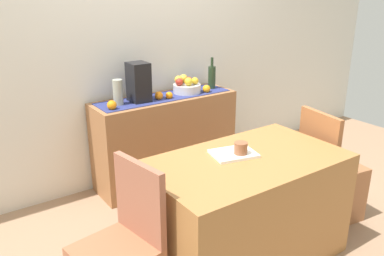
{
  "coord_description": "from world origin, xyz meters",
  "views": [
    {
      "loc": [
        -1.71,
        -2.09,
        1.79
      ],
      "look_at": [
        0.02,
        0.39,
        0.7
      ],
      "focal_mm": 37.62,
      "sensor_mm": 36.0,
      "label": 1
    }
  ],
  "objects_px": {
    "wine_bottle": "(212,77)",
    "coffee_maker": "(139,82)",
    "sideboard_console": "(166,140)",
    "coffee_cup": "(241,149)",
    "dining_table": "(244,209)",
    "open_book": "(233,154)",
    "chair_by_corner": "(329,186)",
    "ceramic_vase": "(118,93)",
    "fruit_bowl": "(187,88)"
  },
  "relations": [
    {
      "from": "wine_bottle",
      "to": "coffee_maker",
      "type": "height_order",
      "value": "coffee_maker"
    },
    {
      "from": "sideboard_console",
      "to": "coffee_cup",
      "type": "distance_m",
      "value": 1.31
    },
    {
      "from": "dining_table",
      "to": "open_book",
      "type": "height_order",
      "value": "open_book"
    },
    {
      "from": "chair_by_corner",
      "to": "sideboard_console",
      "type": "bearing_deg",
      "value": 119.56
    },
    {
      "from": "wine_bottle",
      "to": "ceramic_vase",
      "type": "bearing_deg",
      "value": 180.0
    },
    {
      "from": "coffee_maker",
      "to": "ceramic_vase",
      "type": "xyz_separation_m",
      "value": [
        -0.2,
        0.0,
        -0.06
      ]
    },
    {
      "from": "wine_bottle",
      "to": "chair_by_corner",
      "type": "xyz_separation_m",
      "value": [
        0.2,
        -1.29,
        -0.67
      ]
    },
    {
      "from": "coffee_maker",
      "to": "ceramic_vase",
      "type": "bearing_deg",
      "value": 180.0
    },
    {
      "from": "wine_bottle",
      "to": "dining_table",
      "type": "height_order",
      "value": "wine_bottle"
    },
    {
      "from": "ceramic_vase",
      "to": "wine_bottle",
      "type": "bearing_deg",
      "value": 0.0
    },
    {
      "from": "sideboard_console",
      "to": "open_book",
      "type": "bearing_deg",
      "value": -100.05
    },
    {
      "from": "wine_bottle",
      "to": "open_book",
      "type": "distance_m",
      "value": 1.43
    },
    {
      "from": "dining_table",
      "to": "coffee_cup",
      "type": "relative_size",
      "value": 13.69
    },
    {
      "from": "open_book",
      "to": "coffee_cup",
      "type": "xyz_separation_m",
      "value": [
        0.02,
        -0.04,
        0.04
      ]
    },
    {
      "from": "dining_table",
      "to": "fruit_bowl",
      "type": "bearing_deg",
      "value": 71.94
    },
    {
      "from": "sideboard_console",
      "to": "chair_by_corner",
      "type": "xyz_separation_m",
      "value": [
        0.73,
        -1.29,
        -0.15
      ]
    },
    {
      "from": "fruit_bowl",
      "to": "open_book",
      "type": "bearing_deg",
      "value": -110.69
    },
    {
      "from": "dining_table",
      "to": "chair_by_corner",
      "type": "xyz_separation_m",
      "value": [
        0.91,
        0.0,
        -0.1
      ]
    },
    {
      "from": "coffee_cup",
      "to": "fruit_bowl",
      "type": "bearing_deg",
      "value": 70.9
    },
    {
      "from": "sideboard_console",
      "to": "fruit_bowl",
      "type": "relative_size",
      "value": 5.19
    },
    {
      "from": "coffee_cup",
      "to": "chair_by_corner",
      "type": "relative_size",
      "value": 0.11
    },
    {
      "from": "fruit_bowl",
      "to": "dining_table",
      "type": "height_order",
      "value": "fruit_bowl"
    },
    {
      "from": "sideboard_console",
      "to": "wine_bottle",
      "type": "xyz_separation_m",
      "value": [
        0.53,
        0.0,
        0.53
      ]
    },
    {
      "from": "sideboard_console",
      "to": "coffee_maker",
      "type": "bearing_deg",
      "value": 180.0
    },
    {
      "from": "open_book",
      "to": "coffee_cup",
      "type": "bearing_deg",
      "value": -46.83
    },
    {
      "from": "sideboard_console",
      "to": "wine_bottle",
      "type": "bearing_deg",
      "value": 0.0
    },
    {
      "from": "sideboard_console",
      "to": "dining_table",
      "type": "xyz_separation_m",
      "value": [
        -0.18,
        -1.29,
        -0.04
      ]
    },
    {
      "from": "sideboard_console",
      "to": "fruit_bowl",
      "type": "xyz_separation_m",
      "value": [
        0.24,
        0.0,
        0.46
      ]
    },
    {
      "from": "coffee_cup",
      "to": "chair_by_corner",
      "type": "bearing_deg",
      "value": -2.85
    },
    {
      "from": "open_book",
      "to": "chair_by_corner",
      "type": "xyz_separation_m",
      "value": [
        0.95,
        -0.09,
        -0.48
      ]
    },
    {
      "from": "dining_table",
      "to": "coffee_maker",
      "type": "bearing_deg",
      "value": 93.36
    },
    {
      "from": "fruit_bowl",
      "to": "coffee_cup",
      "type": "relative_size",
      "value": 2.72
    },
    {
      "from": "dining_table",
      "to": "coffee_cup",
      "type": "bearing_deg",
      "value": 100.83
    },
    {
      "from": "ceramic_vase",
      "to": "dining_table",
      "type": "distance_m",
      "value": 1.44
    },
    {
      "from": "wine_bottle",
      "to": "coffee_maker",
      "type": "bearing_deg",
      "value": 180.0
    },
    {
      "from": "sideboard_console",
      "to": "wine_bottle",
      "type": "relative_size",
      "value": 4.38
    },
    {
      "from": "coffee_maker",
      "to": "dining_table",
      "type": "bearing_deg",
      "value": -86.64
    },
    {
      "from": "sideboard_console",
      "to": "chair_by_corner",
      "type": "relative_size",
      "value": 1.49
    },
    {
      "from": "fruit_bowl",
      "to": "coffee_maker",
      "type": "xyz_separation_m",
      "value": [
        -0.5,
        0.0,
        0.12
      ]
    },
    {
      "from": "fruit_bowl",
      "to": "ceramic_vase",
      "type": "height_order",
      "value": "ceramic_vase"
    },
    {
      "from": "sideboard_console",
      "to": "fruit_bowl",
      "type": "bearing_deg",
      "value": 0.0
    },
    {
      "from": "dining_table",
      "to": "chair_by_corner",
      "type": "relative_size",
      "value": 1.44
    },
    {
      "from": "sideboard_console",
      "to": "dining_table",
      "type": "bearing_deg",
      "value": -97.94
    },
    {
      "from": "fruit_bowl",
      "to": "dining_table",
      "type": "bearing_deg",
      "value": -108.06
    },
    {
      "from": "fruit_bowl",
      "to": "wine_bottle",
      "type": "bearing_deg",
      "value": 0.0
    },
    {
      "from": "dining_table",
      "to": "chair_by_corner",
      "type": "height_order",
      "value": "chair_by_corner"
    },
    {
      "from": "coffee_maker",
      "to": "chair_by_corner",
      "type": "distance_m",
      "value": 1.78
    },
    {
      "from": "chair_by_corner",
      "to": "wine_bottle",
      "type": "bearing_deg",
      "value": 98.85
    },
    {
      "from": "coffee_maker",
      "to": "ceramic_vase",
      "type": "distance_m",
      "value": 0.2
    },
    {
      "from": "coffee_maker",
      "to": "chair_by_corner",
      "type": "xyz_separation_m",
      "value": [
        0.99,
        -1.29,
        -0.73
      ]
    }
  ]
}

